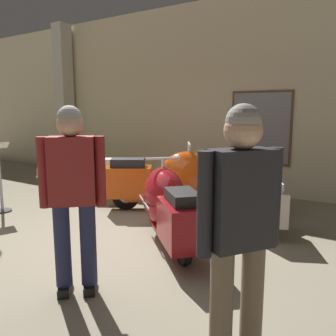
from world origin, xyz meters
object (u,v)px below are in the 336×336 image
Objects in this scene: scooter_0 at (71,174)px; visitor_0 at (73,188)px; visitor_1 at (240,224)px; info_stanchion at (0,183)px; scooter_3 at (262,193)px; scooter_1 at (169,179)px; scooter_2 at (169,205)px.

visitor_0 reaches higher than scooter_0.
visitor_1 is (4.35, -2.53, 0.53)m from scooter_0.
scooter_0 is at bearing 82.01° from info_stanchion.
info_stanchion is at bearing 28.52° from visitor_0.
scooter_3 is 0.96× the size of visitor_1.
info_stanchion is at bearing 51.62° from scooter_0.
scooter_1 reaches higher than scooter_2.
scooter_1 is 2.83m from visitor_0.
scooter_2 is 1.60m from scooter_3.
info_stanchion reaches higher than scooter_2.
visitor_0 is at bearing 30.56° from visitor_1.
visitor_1 is at bearing -135.13° from visitor_0.
info_stanchion is at bearing -176.75° from scooter_1.
visitor_0 is at bearing 108.63° from scooter_0.
scooter_0 is 1.33m from info_stanchion.
scooter_3 is 3.18m from visitor_1.
scooter_0 reaches higher than scooter_3.
scooter_1 is at bearing -25.55° from visitor_0.
scooter_2 is at bearing 7.44° from info_stanchion.
scooter_0 is 2.06m from scooter_1.
scooter_2 is 0.97× the size of scooter_3.
info_stanchion reaches higher than scooter_3.
scooter_2 is 1.36× the size of info_stanchion.
visitor_0 is (-0.02, -1.50, 0.50)m from scooter_2.
visitor_1 is (2.31, -2.80, 0.46)m from scooter_1.
scooter_3 is (1.49, 0.23, -0.07)m from scooter_1.
scooter_1 is 1.59× the size of info_stanchion.
info_stanchion reaches higher than scooter_0.
visitor_0 is (2.79, -2.42, 0.53)m from scooter_0.
scooter_1 is 2.73m from info_stanchion.
visitor_0 reaches higher than info_stanchion.
info_stanchion is at bearing 50.93° from scooter_2.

